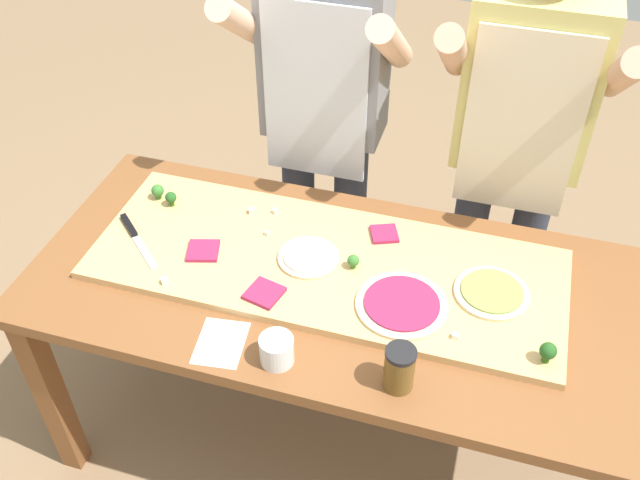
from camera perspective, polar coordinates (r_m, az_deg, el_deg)
The scene contains 24 objects.
ground_plane at distance 2.66m, azimuth 0.87°, elevation -15.41°, with size 8.00×8.00×0.00m, color #896B4C.
prep_table at distance 2.12m, azimuth 1.06°, elevation -5.25°, with size 1.78×0.82×0.78m.
cutting_board at distance 2.08m, azimuth 0.47°, elevation -1.98°, with size 1.39×0.52×0.02m, color tan.
chefs_knife at distance 2.23m, azimuth -14.79°, elevation 0.51°, with size 0.21×0.20×0.02m.
pizza_whole_white_garlic at distance 2.08m, azimuth -0.93°, elevation -1.38°, with size 0.18×0.18×0.02m.
pizza_whole_pesto_green at distance 2.03m, azimuth 13.68°, elevation -4.12°, with size 0.21×0.21×0.02m.
pizza_whole_beet_magenta at distance 1.96m, azimuth 6.60°, elevation -5.18°, with size 0.25×0.25×0.02m.
pizza_slice_far_right at distance 1.98m, azimuth -4.53°, elevation -4.29°, with size 0.09×0.09×0.01m, color #9E234C.
pizza_slice_near_right at distance 2.17m, azimuth 5.20°, elevation 0.50°, with size 0.08×0.08×0.01m, color #9E234C.
pizza_slice_near_left at distance 2.13m, azimuth -9.40°, elevation -0.86°, with size 0.09×0.09×0.01m, color #9E234C.
broccoli_floret_front_right at distance 2.34m, azimuth -12.96°, elevation 3.87°, with size 0.04×0.04×0.05m.
broccoli_floret_front_mid at distance 1.88m, azimuth 17.91°, elevation -8.55°, with size 0.04×0.04×0.06m.
broccoli_floret_front_left at distance 2.04m, azimuth 2.70°, elevation -1.70°, with size 0.04×0.04×0.05m.
broccoli_floret_back_mid at distance 2.30m, azimuth -11.93°, elevation 3.34°, with size 0.04×0.04×0.05m.
cheese_crumble_a at distance 2.25m, azimuth -5.54°, elevation 2.36°, with size 0.02×0.02×0.02m, color silver.
cheese_crumble_b at distance 2.24m, azimuth -3.65°, elevation 2.36°, with size 0.01×0.01×0.01m, color white.
cheese_crumble_c at distance 1.90m, azimuth 10.85°, elevation -7.60°, with size 0.02×0.02×0.02m, color white.
cheese_crumble_d at distance 2.17m, azimuth -4.30°, elevation 0.56°, with size 0.01×0.01×0.01m, color silver.
cheese_crumble_e at distance 2.05m, azimuth -12.43°, elevation -3.23°, with size 0.02×0.02×0.02m, color white.
flour_cup at distance 1.83m, azimuth -3.51°, elevation -8.94°, with size 0.09×0.09×0.08m.
sauce_jar at distance 1.77m, azimuth 6.41°, elevation -10.24°, with size 0.08×0.08×0.13m.
recipe_note at distance 1.91m, azimuth -8.00°, elevation -8.22°, with size 0.12×0.16×0.00m, color white.
cook_left at distance 2.41m, azimuth 0.31°, elevation 10.80°, with size 0.54×0.39×1.67m.
cook_right at distance 2.34m, azimuth 15.73°, elevation 8.08°, with size 0.54×0.39×1.67m.
Camera 1 is at (0.38, -1.40, 2.23)m, focal length 39.69 mm.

